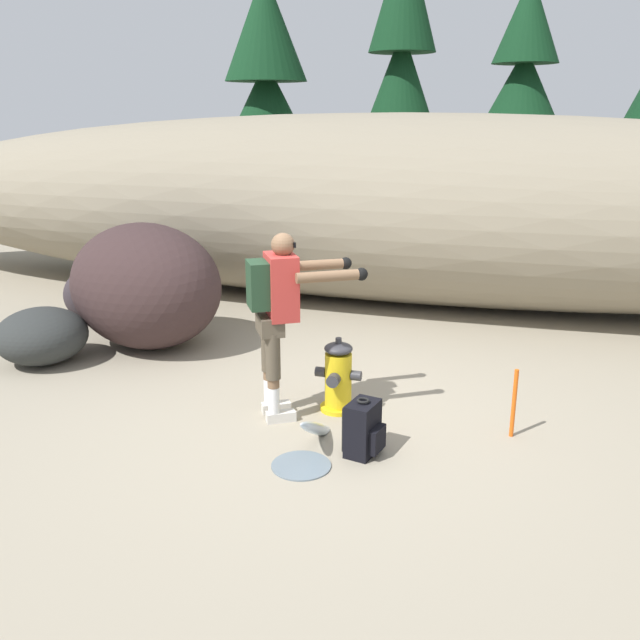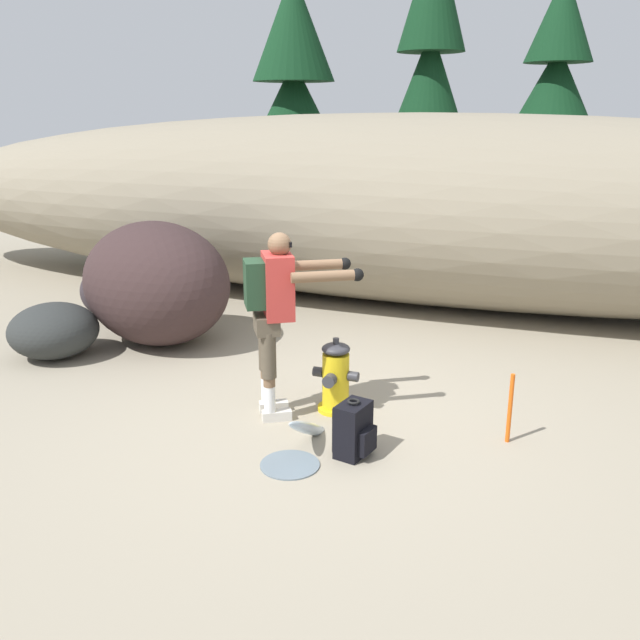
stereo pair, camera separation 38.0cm
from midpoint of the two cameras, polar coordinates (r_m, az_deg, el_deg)
ground_plane at (r=6.17m, az=-2.29°, el=-8.20°), size 56.00×56.00×0.04m
dirt_embankment at (r=9.73m, az=5.72°, el=9.31°), size 17.63×3.20×2.61m
fire_hydrant at (r=6.14m, az=-0.24°, el=-4.91°), size 0.42×0.38×0.69m
hydrant_water_jet at (r=5.61m, az=-2.39°, el=-9.76°), size 0.46×1.17×0.59m
utility_worker at (r=5.79m, az=-5.27°, el=1.36°), size 1.03×0.85×1.66m
spare_backpack at (r=5.42m, az=1.64°, el=-9.19°), size 0.33×0.33×0.47m
boulder_large at (r=8.01m, az=-15.80°, el=2.77°), size 2.14×1.88×1.44m
boulder_mid at (r=9.24m, az=-19.13°, el=2.16°), size 1.13×1.18×0.76m
boulder_small at (r=7.97m, az=-23.69°, el=-1.24°), size 1.35×1.35×0.61m
pine_tree_far_left at (r=15.58m, az=-5.26°, el=18.01°), size 2.75×2.75×5.48m
pine_tree_left at (r=15.92m, az=6.14°, el=19.95°), size 2.28×2.28×6.42m
pine_tree_center at (r=17.09m, az=16.13°, el=18.92°), size 2.32×2.32×5.59m
survey_stake at (r=5.83m, az=14.24°, el=-6.85°), size 0.04×0.04×0.60m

